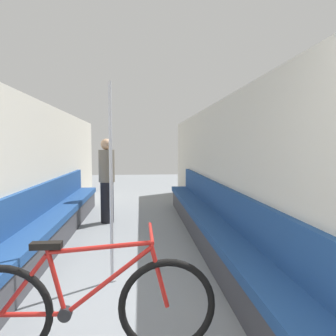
{
  "coord_description": "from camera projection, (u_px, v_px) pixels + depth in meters",
  "views": [
    {
      "loc": [
        0.15,
        -0.44,
        1.45
      ],
      "look_at": [
        0.44,
        2.71,
        1.23
      ],
      "focal_mm": 32.0,
      "sensor_mm": 36.0,
      "label": 1
    }
  ],
  "objects": [
    {
      "name": "bicycle",
      "position": [
        86.0,
        307.0,
        2.03
      ],
      "size": [
        1.79,
        0.46,
        0.88
      ],
      "rotation": [
        0.0,
        0.0,
        0.1
      ],
      "color": "black",
      "rests_on": "ground"
    },
    {
      "name": "bench_seat_row_right",
      "position": [
        212.0,
        227.0,
        4.25
      ],
      "size": [
        0.42,
        6.47,
        0.9
      ],
      "color": "#3D3D42",
      "rests_on": "ground"
    },
    {
      "name": "bench_seat_row_left",
      "position": [
        43.0,
        232.0,
        4.04
      ],
      "size": [
        0.42,
        6.47,
        0.9
      ],
      "color": "#3D3D42",
      "rests_on": "ground"
    },
    {
      "name": "passenger_standing",
      "position": [
        107.0,
        180.0,
        5.68
      ],
      "size": [
        0.3,
        0.3,
        1.6
      ],
      "rotation": [
        0.0,
        0.0,
        -2.06
      ],
      "color": "black",
      "rests_on": "ground"
    },
    {
      "name": "grab_pole_near",
      "position": [
        111.0,
        186.0,
        3.16
      ],
      "size": [
        0.08,
        0.08,
        2.13
      ],
      "color": "gray",
      "rests_on": "ground"
    },
    {
      "name": "wall_left",
      "position": [
        24.0,
        175.0,
        3.99
      ],
      "size": [
        0.1,
        10.61,
        2.15
      ],
      "primitive_type": "cube",
      "color": "beige",
      "rests_on": "ground"
    },
    {
      "name": "wall_right",
      "position": [
        228.0,
        173.0,
        4.25
      ],
      "size": [
        0.1,
        10.61,
        2.15
      ],
      "primitive_type": "cube",
      "color": "beige",
      "rests_on": "ground"
    }
  ]
}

